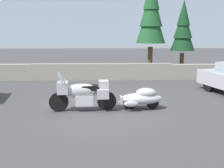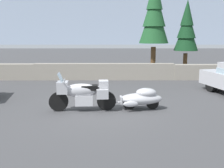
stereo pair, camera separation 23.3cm
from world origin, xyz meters
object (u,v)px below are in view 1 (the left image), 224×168
Objects in this scene: car_shaped_trailer at (141,98)px; pine_tree_secondary at (183,28)px; pine_tree_tall at (151,13)px; touring_motorcycle at (83,93)px.

pine_tree_secondary is (3.77, 8.47, 2.56)m from car_shaped_trailer.
pine_tree_tall reaches higher than pine_tree_secondary.
pine_tree_tall reaches higher than car_shaped_trailer.
pine_tree_tall is 1.31× the size of pine_tree_secondary.
car_shaped_trailer is 9.62m from pine_tree_secondary.
pine_tree_secondary is at bearing 55.96° from touring_motorcycle.
car_shaped_trailer is 0.36× the size of pine_tree_tall.
pine_tree_secondary reaches higher than car_shaped_trailer.
pine_tree_secondary reaches higher than touring_motorcycle.
pine_tree_tall is at bearing 66.15° from touring_motorcycle.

